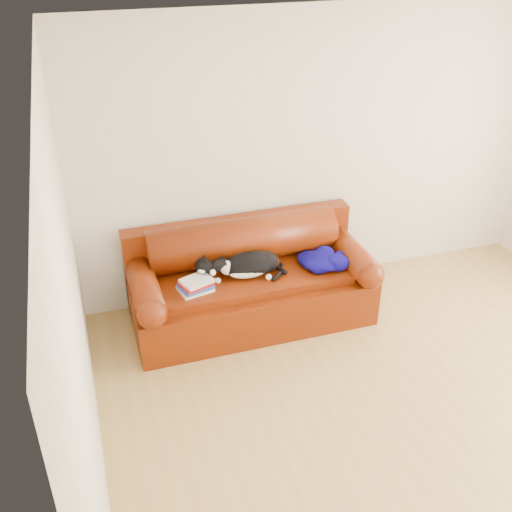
{
  "coord_description": "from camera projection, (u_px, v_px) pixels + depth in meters",
  "views": [
    {
      "loc": [
        -2.13,
        -2.75,
        3.23
      ],
      "look_at": [
        -0.81,
        1.35,
        0.73
      ],
      "focal_mm": 42.0,
      "sensor_mm": 36.0,
      "label": 1
    }
  ],
  "objects": [
    {
      "name": "room_shell",
      "position": [
        467.0,
        205.0,
        3.66
      ],
      "size": [
        4.52,
        4.02,
        2.61
      ],
      "color": "beige",
      "rests_on": "ground"
    },
    {
      "name": "ground",
      "position": [
        415.0,
        411.0,
        4.45
      ],
      "size": [
        4.5,
        4.5,
        0.0
      ],
      "primitive_type": "plane",
      "color": "olive",
      "rests_on": "ground"
    },
    {
      "name": "sofa_back",
      "position": [
        243.0,
        254.0,
        5.4
      ],
      "size": [
        2.1,
        1.01,
        0.88
      ],
      "color": "#3F1102",
      "rests_on": "ground"
    },
    {
      "name": "cat",
      "position": [
        249.0,
        265.0,
        5.12
      ],
      "size": [
        0.7,
        0.32,
        0.26
      ],
      "rotation": [
        0.0,
        0.0,
        -0.1
      ],
      "color": "black",
      "rests_on": "sofa_base"
    },
    {
      "name": "blanket",
      "position": [
        323.0,
        260.0,
        5.27
      ],
      "size": [
        0.47,
        0.45,
        0.14
      ],
      "rotation": [
        0.0,
        0.0,
        -0.28
      ],
      "color": "#060247",
      "rests_on": "sofa_base"
    },
    {
      "name": "sofa_base",
      "position": [
        251.0,
        296.0,
        5.35
      ],
      "size": [
        2.1,
        0.9,
        0.5
      ],
      "color": "#3F1102",
      "rests_on": "ground"
    },
    {
      "name": "book_stack",
      "position": [
        196.0,
        285.0,
        4.94
      ],
      "size": [
        0.3,
        0.26,
        0.1
      ],
      "rotation": [
        0.0,
        0.0,
        0.28
      ],
      "color": "beige",
      "rests_on": "sofa_base"
    }
  ]
}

